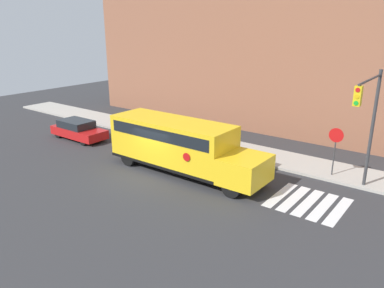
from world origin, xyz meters
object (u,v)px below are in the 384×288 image
object	(u,v)px
school_bus	(179,143)
parked_car	(78,130)
stop_sign	(335,145)
traffic_light	(369,116)

from	to	relation	value
school_bus	parked_car	size ratio (longest dim) A/B	2.12
stop_sign	traffic_light	world-z (taller)	traffic_light
school_bus	stop_sign	world-z (taller)	school_bus
parked_car	traffic_light	xyz separation A→B (m)	(18.71, 2.30, 3.30)
school_bus	traffic_light	bearing A→B (deg)	17.30
parked_car	traffic_light	size ratio (longest dim) A/B	0.74
parked_car	traffic_light	bearing A→B (deg)	7.01
stop_sign	traffic_light	distance (m)	3.13
traffic_light	stop_sign	bearing A→B (deg)	138.23
stop_sign	traffic_light	bearing A→B (deg)	-41.77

